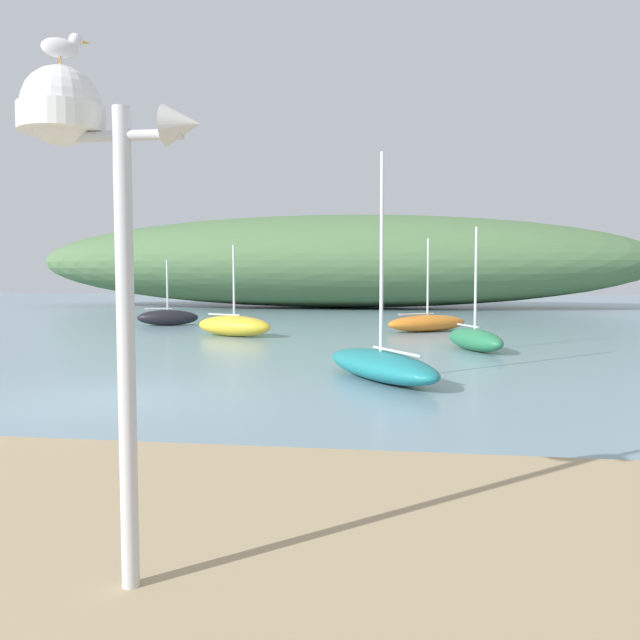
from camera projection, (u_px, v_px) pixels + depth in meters
The scene contains 9 objects.
ground_plane at pixel (103, 400), 12.29m from camera, with size 120.00×120.00×0.00m, color #7A99A8.
distant_hill at pixel (338, 261), 44.82m from camera, with size 41.52×11.64×6.13m, color #517547.
mast_structure at pixel (82, 155), 4.42m from camera, with size 1.23×0.56×3.50m.
seagull_on_radar at pixel (62, 46), 4.39m from camera, with size 0.29×0.23×0.22m.
sailboat_far_left at pixel (475, 339), 20.05m from camera, with size 1.97×3.15×3.69m.
sailboat_by_sandbar at pixel (234, 326), 24.55m from camera, with size 3.35×2.18×3.34m.
sailboat_inner_mooring at pixel (427, 323), 26.51m from camera, with size 3.57×2.87×3.67m.
sailboat_mid_channel at pixel (381, 365), 14.56m from camera, with size 3.27×4.15×4.90m.
sailboat_outer_mooring at pixel (168, 317), 29.52m from camera, with size 2.77×1.52×2.89m.
Camera 1 is at (5.68, -11.46, 2.34)m, focal length 37.65 mm.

